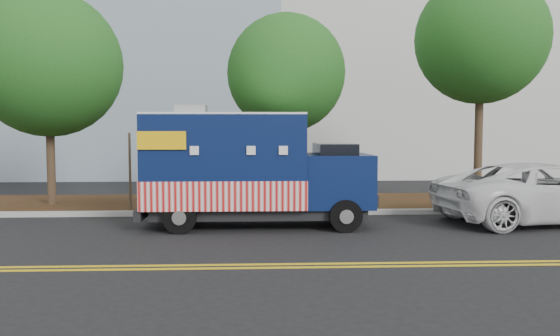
{
  "coord_description": "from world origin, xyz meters",
  "views": [
    {
      "loc": [
        0.73,
        -14.34,
        2.48
      ],
      "look_at": [
        1.41,
        0.6,
        1.43
      ],
      "focal_mm": 35.0,
      "sensor_mm": 36.0,
      "label": 1
    }
  ],
  "objects": [
    {
      "name": "tree_a",
      "position": [
        -5.67,
        3.02,
        4.51
      ],
      "size": [
        4.51,
        4.51,
        6.77
      ],
      "color": "#38281C",
      "rests_on": "ground"
    },
    {
      "name": "tree_c",
      "position": [
        7.94,
        2.97,
        5.37
      ],
      "size": [
        4.15,
        4.15,
        7.46
      ],
      "color": "#38281C",
      "rests_on": "ground"
    },
    {
      "name": "centerline_near",
      "position": [
        0.0,
        -4.45,
        0.01
      ],
      "size": [
        120.0,
        0.1,
        0.01
      ],
      "primitive_type": "cube",
      "color": "gold",
      "rests_on": "ground"
    },
    {
      "name": "curb",
      "position": [
        0.0,
        1.4,
        0.07
      ],
      "size": [
        120.0,
        0.18,
        0.15
      ],
      "primitive_type": "cube",
      "color": "#9E9E99",
      "rests_on": "ground"
    },
    {
      "name": "centerline_far",
      "position": [
        0.0,
        -4.7,
        0.01
      ],
      "size": [
        120.0,
        0.1,
        0.01
      ],
      "primitive_type": "cube",
      "color": "gold",
      "rests_on": "ground"
    },
    {
      "name": "food_truck",
      "position": [
        0.49,
        -0.35,
        1.4
      ],
      "size": [
        5.9,
        2.29,
        3.1
      ],
      "rotation": [
        0.0,
        0.0,
        -0.0
      ],
      "color": "black",
      "rests_on": "ground"
    },
    {
      "name": "ground",
      "position": [
        0.0,
        0.0,
        0.0
      ],
      "size": [
        120.0,
        120.0,
        0.0
      ],
      "primitive_type": "plane",
      "color": "black",
      "rests_on": "ground"
    },
    {
      "name": "mulch_strip",
      "position": [
        0.0,
        3.5,
        0.07
      ],
      "size": [
        120.0,
        4.0,
        0.15
      ],
      "primitive_type": "cube",
      "color": "black",
      "rests_on": "ground"
    },
    {
      "name": "tree_b",
      "position": [
        1.7,
        2.68,
        4.23
      ],
      "size": [
        3.66,
        3.66,
        6.07
      ],
      "color": "#38281C",
      "rests_on": "ground"
    },
    {
      "name": "sign_post",
      "position": [
        -2.89,
        1.55,
        1.2
      ],
      "size": [
        0.06,
        0.06,
        2.4
      ],
      "primitive_type": "cube",
      "color": "#473828",
      "rests_on": "ground"
    },
    {
      "name": "white_car",
      "position": [
        8.46,
        -0.22,
        0.8
      ],
      "size": [
        6.07,
        3.41,
        1.6
      ],
      "primitive_type": "imported",
      "rotation": [
        0.0,
        0.0,
        1.7
      ],
      "color": "silver",
      "rests_on": "ground"
    }
  ]
}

